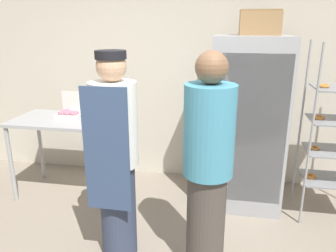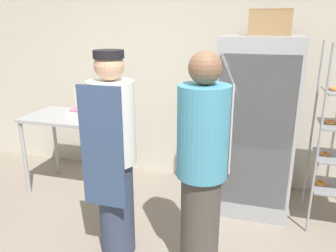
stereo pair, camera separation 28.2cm
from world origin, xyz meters
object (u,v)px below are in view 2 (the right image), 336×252
person_baker (114,155)px  person_customer (202,170)px  blender_pitcher (117,105)px  refrigerator (255,127)px  donut_box (81,111)px  cardboard_storage_box (270,23)px

person_baker → person_customer: bearing=-4.8°
blender_pitcher → person_baker: size_ratio=0.14×
refrigerator → donut_box: refrigerator is taller
blender_pitcher → person_customer: size_ratio=0.14×
blender_pitcher → person_baker: 1.27m
person_baker → donut_box: bearing=131.1°
donut_box → blender_pitcher: (0.39, 0.14, 0.06)m
donut_box → person_customer: bearing=-33.5°
donut_box → cardboard_storage_box: cardboard_storage_box is taller
donut_box → cardboard_storage_box: 2.27m
blender_pitcher → refrigerator: bearing=-2.4°
cardboard_storage_box → person_baker: 1.95m
refrigerator → person_customer: bearing=-106.5°
cardboard_storage_box → refrigerator: bearing=-120.3°
cardboard_storage_box → person_baker: (-1.15, -1.20, -1.04)m
refrigerator → blender_pitcher: bearing=177.6°
donut_box → person_customer: (1.64, -1.08, -0.06)m
donut_box → person_baker: person_baker is taller
donut_box → blender_pitcher: bearing=20.1°
refrigerator → donut_box: bearing=-177.8°
refrigerator → blender_pitcher: refrigerator is taller
person_baker → blender_pitcher: bearing=113.2°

